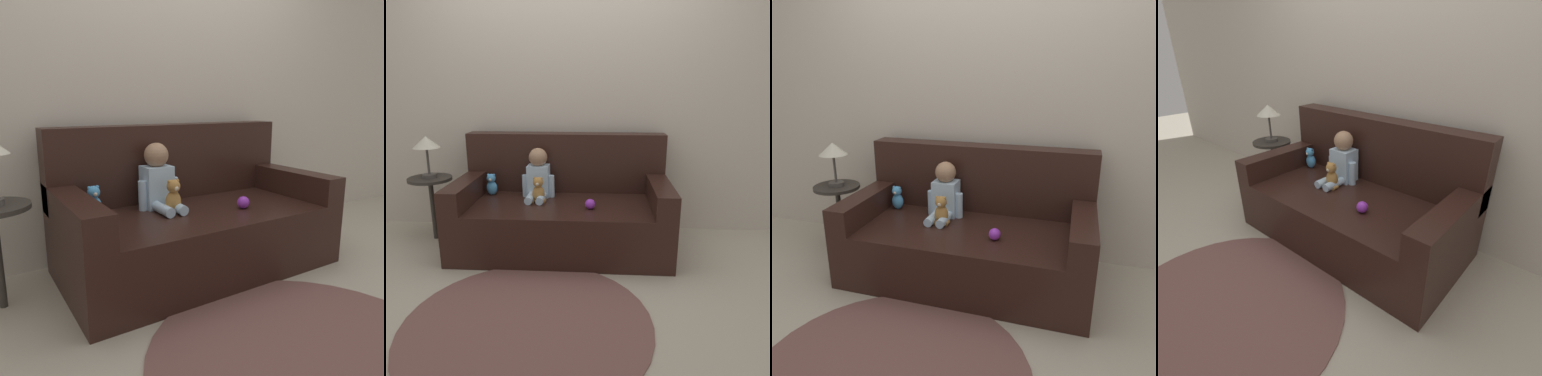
# 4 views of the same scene
# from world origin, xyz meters

# --- Properties ---
(ground_plane) EXTENTS (12.00, 12.00, 0.00)m
(ground_plane) POSITION_xyz_m (0.00, 0.00, 0.00)
(ground_plane) COLOR #B7AD99
(wall_back) EXTENTS (8.00, 0.05, 2.60)m
(wall_back) POSITION_xyz_m (0.00, 0.52, 1.30)
(wall_back) COLOR beige
(wall_back) RESTS_ON ground_plane
(couch) EXTENTS (1.72, 0.88, 0.91)m
(couch) POSITION_xyz_m (0.00, 0.07, 0.31)
(couch) COLOR black
(couch) RESTS_ON ground_plane
(person_baby) EXTENTS (0.27, 0.34, 0.41)m
(person_baby) POSITION_xyz_m (-0.21, 0.13, 0.58)
(person_baby) COLOR silver
(person_baby) RESTS_ON couch
(teddy_bear_brown) EXTENTS (0.12, 0.10, 0.21)m
(teddy_bear_brown) POSITION_xyz_m (-0.19, -0.02, 0.50)
(teddy_bear_brown) COLOR #AD7A3D
(teddy_bear_brown) RESTS_ON couch
(plush_toy_side) EXTENTS (0.09, 0.09, 0.19)m
(plush_toy_side) POSITION_xyz_m (-0.62, 0.16, 0.50)
(plush_toy_side) COLOR #4C9EDB
(plush_toy_side) RESTS_ON couch
(toy_ball) EXTENTS (0.08, 0.08, 0.08)m
(toy_ball) POSITION_xyz_m (0.23, -0.16, 0.44)
(toy_ball) COLOR purple
(toy_ball) RESTS_ON couch
(floor_rug) EXTENTS (1.44, 1.44, 0.01)m
(floor_rug) POSITION_xyz_m (-0.09, -1.05, 0.01)
(floor_rug) COLOR brown
(floor_rug) RESTS_ON ground_plane
(side_table) EXTENTS (0.37, 0.37, 0.91)m
(side_table) POSITION_xyz_m (-1.15, 0.12, 0.68)
(side_table) COLOR #332D28
(side_table) RESTS_ON ground_plane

